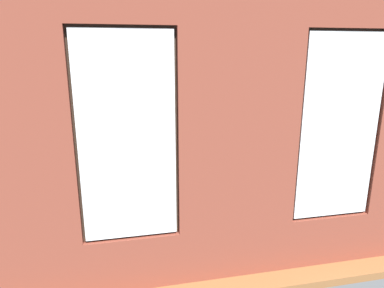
# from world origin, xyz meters

# --- Properties ---
(ground_plane) EXTENTS (6.85, 5.66, 0.10)m
(ground_plane) POSITION_xyz_m (0.00, 0.00, -0.05)
(ground_plane) COLOR brown
(brick_wall_with_windows) EXTENTS (6.25, 0.30, 3.20)m
(brick_wall_with_windows) POSITION_xyz_m (-0.00, 2.45, 1.56)
(brick_wall_with_windows) COLOR brown
(brick_wall_with_windows) RESTS_ON ground_plane
(white_wall_right) EXTENTS (0.10, 4.66, 3.20)m
(white_wall_right) POSITION_xyz_m (3.07, 0.20, 1.60)
(white_wall_right) COLOR silver
(white_wall_right) RESTS_ON ground_plane
(couch_by_window) EXTENTS (1.81, 0.87, 0.80)m
(couch_by_window) POSITION_xyz_m (0.50, 1.80, 0.33)
(couch_by_window) COLOR black
(couch_by_window) RESTS_ON ground_plane
(couch_left) EXTENTS (0.98, 1.99, 0.80)m
(couch_left) POSITION_xyz_m (-2.42, 0.18, 0.33)
(couch_left) COLOR black
(couch_left) RESTS_ON ground_plane
(coffee_table) EXTENTS (1.51, 0.87, 0.42)m
(coffee_table) POSITION_xyz_m (0.30, 0.23, 0.37)
(coffee_table) COLOR tan
(coffee_table) RESTS_ON ground_plane
(cup_ceramic) EXTENTS (0.09, 0.09, 0.11)m
(cup_ceramic) POSITION_xyz_m (0.30, 0.23, 0.47)
(cup_ceramic) COLOR #33567F
(cup_ceramic) RESTS_ON coffee_table
(candle_jar) EXTENTS (0.08, 0.08, 0.11)m
(candle_jar) POSITION_xyz_m (0.75, 0.36, 0.48)
(candle_jar) COLOR #B7333D
(candle_jar) RESTS_ON coffee_table
(table_plant_small) EXTENTS (0.18, 0.18, 0.27)m
(table_plant_small) POSITION_xyz_m (-0.12, 0.07, 0.56)
(table_plant_small) COLOR beige
(table_plant_small) RESTS_ON coffee_table
(remote_silver) EXTENTS (0.10, 0.18, 0.02)m
(remote_silver) POSITION_xyz_m (0.18, 0.36, 0.43)
(remote_silver) COLOR #B2B2B7
(remote_silver) RESTS_ON coffee_table
(remote_gray) EXTENTS (0.16, 0.15, 0.02)m
(remote_gray) POSITION_xyz_m (0.49, 0.12, 0.43)
(remote_gray) COLOR #59595B
(remote_gray) RESTS_ON coffee_table
(media_console) EXTENTS (1.04, 0.42, 0.54)m
(media_console) POSITION_xyz_m (2.77, 0.13, 0.27)
(media_console) COLOR black
(media_console) RESTS_ON ground_plane
(tv_flatscreen) EXTENTS (0.93, 0.20, 0.63)m
(tv_flatscreen) POSITION_xyz_m (2.77, 0.13, 0.86)
(tv_flatscreen) COLOR black
(tv_flatscreen) RESTS_ON media_console
(papasan_chair) EXTENTS (1.14, 1.14, 0.71)m
(papasan_chair) POSITION_xyz_m (0.07, -1.47, 0.45)
(papasan_chair) COLOR olive
(papasan_chair) RESTS_ON ground_plane
(potted_plant_mid_room_small) EXTENTS (0.33, 0.33, 0.57)m
(potted_plant_mid_room_small) POSITION_xyz_m (-0.66, -0.72, 0.39)
(potted_plant_mid_room_small) COLOR brown
(potted_plant_mid_room_small) RESTS_ON ground_plane
(potted_plant_foreground_right) EXTENTS (0.53, 0.53, 0.81)m
(potted_plant_foreground_right) POSITION_xyz_m (2.47, -1.78, 0.54)
(potted_plant_foreground_right) COLOR gray
(potted_plant_foreground_right) RESTS_ON ground_plane
(potted_plant_by_left_couch) EXTENTS (0.40, 0.40, 0.55)m
(potted_plant_by_left_couch) POSITION_xyz_m (-2.02, -1.24, 0.38)
(potted_plant_by_left_couch) COLOR brown
(potted_plant_by_left_couch) RESTS_ON ground_plane
(potted_plant_corner_near_left) EXTENTS (0.55, 0.55, 0.92)m
(potted_plant_corner_near_left) POSITION_xyz_m (-2.57, -1.83, 0.59)
(potted_plant_corner_near_left) COLOR #9E5638
(potted_plant_corner_near_left) RESTS_ON ground_plane
(potted_plant_beside_window_right) EXTENTS (1.00, 0.77, 1.20)m
(potted_plant_beside_window_right) POSITION_xyz_m (2.36, 1.90, 0.56)
(potted_plant_beside_window_right) COLOR #47423D
(potted_plant_beside_window_right) RESTS_ON ground_plane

